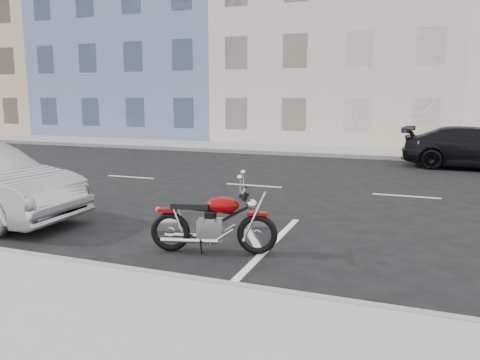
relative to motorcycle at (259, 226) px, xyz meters
name	(u,v)px	position (x,y,z in m)	size (l,w,h in m)	color
ground	(326,191)	(0.05, 5.42, -0.46)	(120.00, 120.00, 0.00)	black
sidewalk_far	(254,148)	(-4.95, 14.12, -0.39)	(80.00, 3.40, 0.15)	gray
curb_far	(241,152)	(-4.95, 12.42, -0.38)	(80.00, 0.12, 0.16)	gray
bldg_far_west	(24,49)	(-25.95, 21.72, 5.54)	(12.00, 12.00, 12.00)	tan
bldg_blue	(163,35)	(-13.95, 21.72, 6.04)	(12.00, 12.00, 13.00)	slate
bldg_cream	(346,39)	(-1.95, 21.72, 5.29)	(12.00, 12.00, 11.50)	beige
motorcycle	(259,226)	(0.00, 0.00, 0.00)	(1.97, 0.81, 1.01)	black
car_far	(479,148)	(4.20, 11.02, 0.26)	(2.01, 4.94, 1.43)	black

